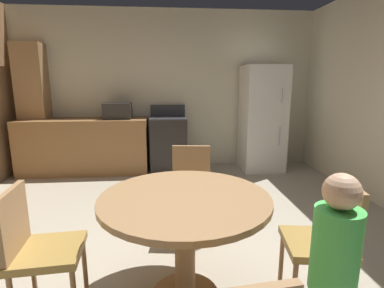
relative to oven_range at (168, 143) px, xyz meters
The scene contains 12 objects.
ground_plane 2.77m from the oven_range, 89.97° to the right, with size 14.00×14.00×0.00m, color #A89E89.
wall_back 0.97m from the oven_range, 89.77° to the left, with size 5.43×0.12×2.70m, color beige.
kitchen_counter 1.38m from the oven_range, behind, with size 2.06×0.60×0.90m, color olive.
pantry_column 2.27m from the oven_range, behind, with size 0.44×0.36×2.10m, color #9E754C.
oven_range is the anchor object (origin of this frame).
refrigerator 1.65m from the oven_range, ahead, with size 0.68×0.68×1.76m.
microwave 0.99m from the oven_range, behind, with size 0.44×0.32×0.26m, color #2D2B28.
dining_table 3.10m from the oven_range, 88.56° to the right, with size 1.13×1.13×0.76m.
chair_west 3.29m from the oven_range, 104.97° to the right, with size 0.43×0.43×0.87m.
chair_east 3.39m from the oven_range, 72.90° to the right, with size 0.46×0.46×0.87m.
chair_north 2.18m from the oven_range, 84.82° to the right, with size 0.45×0.45×0.87m.
person_child 3.79m from the oven_range, 78.54° to the right, with size 0.31×0.31×1.09m.
Camera 1 is at (-0.04, -2.17, 1.49)m, focal length 27.51 mm.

